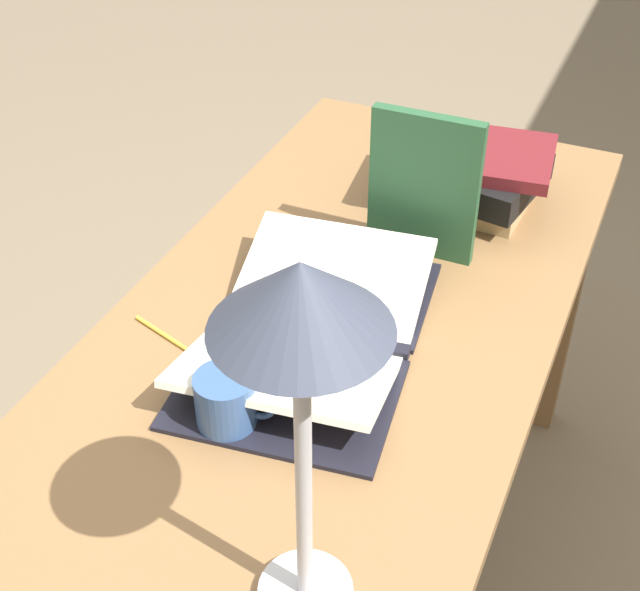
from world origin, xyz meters
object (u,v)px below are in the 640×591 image
at_px(open_book, 312,329).
at_px(book_stack_tall, 470,173).
at_px(reading_lamp, 301,337).
at_px(pencil, 167,336).
at_px(book_standing_upright, 424,186).
at_px(coffee_mug, 227,402).

xyz_separation_m(open_book, book_stack_tall, (-0.50, 0.11, 0.04)).
height_order(book_stack_tall, reading_lamp, reading_lamp).
xyz_separation_m(open_book, pencil, (0.09, -0.21, -0.02)).
distance_m(book_standing_upright, coffee_mug, 0.54).
bearing_deg(open_book, reading_lamp, 16.01).
relative_size(open_book, reading_lamp, 1.12).
xyz_separation_m(open_book, book_standing_upright, (-0.30, 0.07, 0.11)).
xyz_separation_m(coffee_mug, pencil, (-0.13, -0.18, -0.04)).
bearing_deg(coffee_mug, open_book, 171.15).
xyz_separation_m(open_book, coffee_mug, (0.21, -0.03, 0.02)).
xyz_separation_m(book_stack_tall, reading_lamp, (0.93, 0.07, 0.34)).
bearing_deg(open_book, pencil, -74.99).
distance_m(open_book, reading_lamp, 0.60).
bearing_deg(reading_lamp, coffee_mug, -134.30).
relative_size(book_standing_upright, coffee_mug, 2.34).
bearing_deg(pencil, open_book, 112.18).
distance_m(book_standing_upright, reading_lamp, 0.78).
relative_size(open_book, book_standing_upright, 2.01).
height_order(book_stack_tall, book_standing_upright, book_standing_upright).
bearing_deg(reading_lamp, open_book, -156.83).
xyz_separation_m(book_stack_tall, coffee_mug, (0.72, -0.14, -0.02)).
bearing_deg(book_standing_upright, coffee_mug, -12.14).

